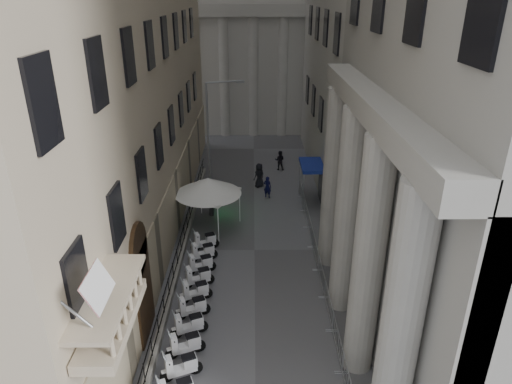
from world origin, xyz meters
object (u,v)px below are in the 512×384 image
(security_tent, at_px, (202,182))
(info_kiosk, at_px, (212,201))
(pedestrian_b, at_px, (280,160))
(pedestrian_a, at_px, (267,187))
(street_lamp, at_px, (213,130))

(security_tent, bearing_deg, info_kiosk, 68.50)
(pedestrian_b, bearing_deg, pedestrian_a, 87.75)
(pedestrian_a, xyz_separation_m, pedestrian_b, (1.24, 5.80, 0.02))
(info_kiosk, bearing_deg, street_lamp, 89.74)
(security_tent, relative_size, street_lamp, 0.50)
(street_lamp, bearing_deg, security_tent, -114.04)
(street_lamp, distance_m, pedestrian_a, 5.87)
(security_tent, height_order, street_lamp, street_lamp)
(security_tent, distance_m, street_lamp, 4.84)
(street_lamp, height_order, pedestrian_b, street_lamp)
(street_lamp, xyz_separation_m, info_kiosk, (-0.00, -3.02, -4.19))
(info_kiosk, xyz_separation_m, pedestrian_a, (3.97, 2.68, -0.12))
(pedestrian_a, distance_m, pedestrian_b, 5.93)
(security_tent, xyz_separation_m, pedestrian_a, (4.46, 3.92, -2.07))
(pedestrian_a, bearing_deg, street_lamp, 18.85)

